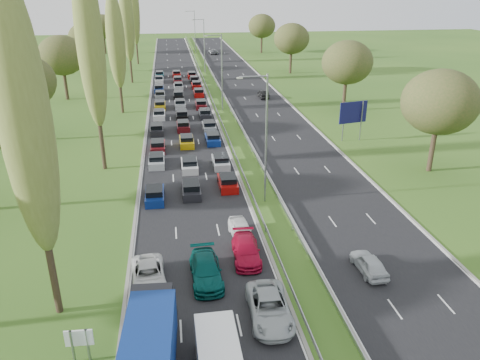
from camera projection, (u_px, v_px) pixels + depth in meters
ground at (221, 107)px, 78.19m from camera, size 260.00×260.00×0.00m
near_carriageway at (180, 105)px, 79.54m from camera, size 10.50×215.00×0.04m
far_carriageway at (258, 103)px, 81.39m from camera, size 10.50×215.00×0.04m
central_reservation at (219, 101)px, 80.25m from camera, size 2.36×215.00×0.32m
lamp_columns at (222, 73)px, 74.04m from camera, size 0.18×140.18×12.00m
poplar_row at (107, 40)px, 60.40m from camera, size 2.80×127.80×22.44m
woodland_left at (16, 87)px, 55.73m from camera, size 8.00×166.00×11.10m
woodland_right at (369, 72)px, 65.74m from camera, size 8.00×153.00×11.10m
traffic_queue_fill at (181, 110)px, 74.92m from camera, size 9.08×68.69×0.80m
near_car_2 at (148, 275)px, 31.94m from camera, size 2.63×5.04×1.35m
near_car_7 at (206, 270)px, 32.33m from camera, size 2.22×5.20×1.50m
near_car_10 at (270, 308)px, 28.59m from camera, size 2.69×5.45×1.49m
near_car_11 at (246, 250)px, 34.87m from camera, size 2.21×4.92×1.40m
near_car_12 at (241, 230)px, 37.76m from camera, size 1.93×4.18×1.39m
far_car_0 at (369, 263)px, 33.26m from camera, size 1.75×3.98×1.33m
far_car_1 at (263, 94)px, 84.28m from camera, size 1.44×4.12×1.36m
far_car_2 at (213, 51)px, 137.76m from camera, size 2.75×5.23×1.40m
blue_lorry at (150, 346)px, 23.95m from camera, size 2.41×8.69×3.67m
white_van_front at (219, 359)px, 24.18m from camera, size 2.15×5.48×2.20m
white_van_rear at (218, 357)px, 24.45m from camera, size 2.00×5.11×2.05m
info_sign at (79, 341)px, 25.05m from camera, size 1.50×0.17×2.10m
direction_sign at (353, 114)px, 60.25m from camera, size 3.93×0.94×5.20m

